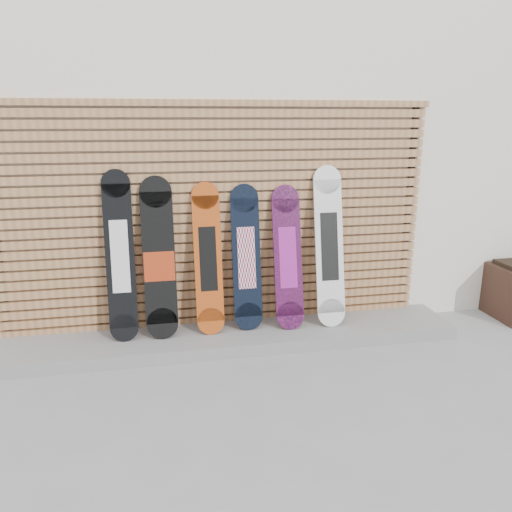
{
  "coord_description": "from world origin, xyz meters",
  "views": [
    {
      "loc": [
        -0.71,
        -3.78,
        2.13
      ],
      "look_at": [
        0.19,
        0.75,
        0.85
      ],
      "focal_mm": 35.0,
      "sensor_mm": 36.0,
      "label": 1
    }
  ],
  "objects_px": {
    "snowboard_1": "(159,259)",
    "snowboard_4": "(288,257)",
    "snowboard_5": "(329,247)",
    "snowboard_3": "(246,258)",
    "snowboard_2": "(208,259)",
    "snowboard_0": "(120,256)"
  },
  "relations": [
    {
      "from": "snowboard_2",
      "to": "snowboard_4",
      "type": "distance_m",
      "value": 0.78
    },
    {
      "from": "snowboard_5",
      "to": "snowboard_4",
      "type": "bearing_deg",
      "value": 179.29
    },
    {
      "from": "snowboard_5",
      "to": "snowboard_0",
      "type": "bearing_deg",
      "value": 179.3
    },
    {
      "from": "snowboard_0",
      "to": "snowboard_1",
      "type": "distance_m",
      "value": 0.35
    },
    {
      "from": "snowboard_2",
      "to": "snowboard_5",
      "type": "relative_size",
      "value": 0.92
    },
    {
      "from": "snowboard_0",
      "to": "snowboard_4",
      "type": "height_order",
      "value": "snowboard_0"
    },
    {
      "from": "snowboard_0",
      "to": "snowboard_5",
      "type": "bearing_deg",
      "value": -0.7
    },
    {
      "from": "snowboard_0",
      "to": "snowboard_2",
      "type": "bearing_deg",
      "value": -0.09
    },
    {
      "from": "snowboard_3",
      "to": "snowboard_4",
      "type": "xyz_separation_m",
      "value": [
        0.41,
        -0.03,
        -0.01
      ]
    },
    {
      "from": "snowboard_2",
      "to": "snowboard_4",
      "type": "xyz_separation_m",
      "value": [
        0.78,
        -0.02,
        -0.02
      ]
    },
    {
      "from": "snowboard_5",
      "to": "snowboard_1",
      "type": "bearing_deg",
      "value": 179.51
    },
    {
      "from": "snowboard_2",
      "to": "snowboard_4",
      "type": "relative_size",
      "value": 1.03
    },
    {
      "from": "snowboard_0",
      "to": "snowboard_3",
      "type": "height_order",
      "value": "snowboard_0"
    },
    {
      "from": "snowboard_1",
      "to": "snowboard_3",
      "type": "bearing_deg",
      "value": 1.63
    },
    {
      "from": "snowboard_4",
      "to": "snowboard_5",
      "type": "relative_size",
      "value": 0.89
    },
    {
      "from": "snowboard_0",
      "to": "snowboard_1",
      "type": "relative_size",
      "value": 1.04
    },
    {
      "from": "snowboard_0",
      "to": "snowboard_3",
      "type": "distance_m",
      "value": 1.18
    },
    {
      "from": "snowboard_1",
      "to": "snowboard_4",
      "type": "relative_size",
      "value": 1.08
    },
    {
      "from": "snowboard_1",
      "to": "snowboard_5",
      "type": "relative_size",
      "value": 0.96
    },
    {
      "from": "snowboard_1",
      "to": "snowboard_4",
      "type": "bearing_deg",
      "value": -0.41
    },
    {
      "from": "snowboard_4",
      "to": "snowboard_5",
      "type": "xyz_separation_m",
      "value": [
        0.42,
        -0.01,
        0.09
      ]
    },
    {
      "from": "snowboard_0",
      "to": "snowboard_4",
      "type": "bearing_deg",
      "value": -0.69
    }
  ]
}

